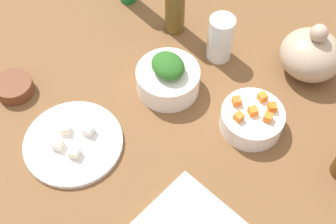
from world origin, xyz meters
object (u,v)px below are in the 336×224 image
(plate_tofu, at_px, (73,143))
(bowl_small_side, at_px, (14,87))
(bowl_greens, at_px, (168,80))
(drinking_glass_0, at_px, (220,38))
(bowl_carrots, at_px, (252,119))
(teapot, at_px, (311,54))

(plate_tofu, relative_size, bowl_small_side, 2.44)
(bowl_greens, bearing_deg, drinking_glass_0, 80.76)
(bowl_carrots, distance_m, drinking_glass_0, 0.23)
(bowl_greens, distance_m, bowl_small_side, 0.37)
(teapot, bearing_deg, bowl_small_side, -133.42)
(bowl_carrots, height_order, drinking_glass_0, drinking_glass_0)
(bowl_greens, xyz_separation_m, bowl_carrots, (0.22, 0.04, -0.01))
(plate_tofu, bearing_deg, drinking_glass_0, 79.28)
(bowl_greens, relative_size, bowl_carrots, 1.06)
(bowl_small_side, bearing_deg, teapot, 46.58)
(drinking_glass_0, bearing_deg, bowl_small_side, -125.59)
(bowl_carrots, bearing_deg, bowl_greens, -168.93)
(plate_tofu, relative_size, teapot, 1.33)
(bowl_small_side, xyz_separation_m, teapot, (0.49, 0.52, 0.04))
(bowl_carrots, distance_m, teapot, 0.23)
(bowl_greens, bearing_deg, teapot, 50.60)
(plate_tofu, height_order, bowl_greens, bowl_greens)
(bowl_carrots, bearing_deg, drinking_glass_0, 146.64)
(teapot, distance_m, drinking_glass_0, 0.22)
(plate_tofu, bearing_deg, bowl_greens, 78.33)
(plate_tofu, bearing_deg, bowl_carrots, 48.32)
(bowl_small_side, distance_m, drinking_glass_0, 0.52)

